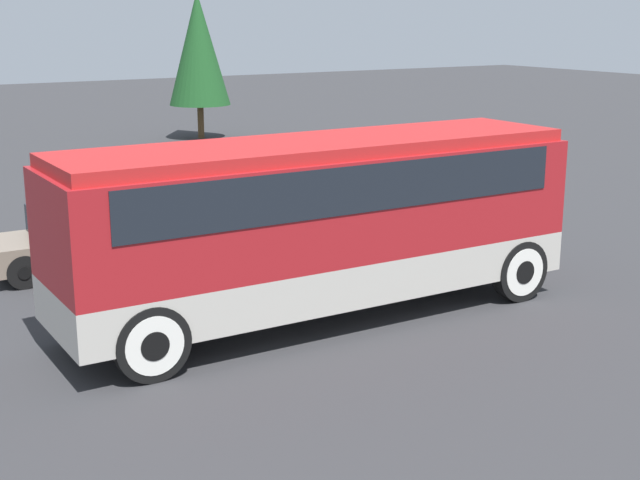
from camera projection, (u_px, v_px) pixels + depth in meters
ground_plane at (320, 318)px, 16.35m from camera, size 120.00×120.00×0.00m
tour_bus at (325, 212)px, 15.91m from camera, size 9.64×2.57×3.28m
parked_car_near at (99, 235)px, 19.49m from camera, size 4.78×1.78×1.43m
parked_car_mid at (316, 201)px, 22.87m from camera, size 4.71×1.91×1.50m
tree_left at (198, 49)px, 38.85m from camera, size 2.68×2.68×6.37m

